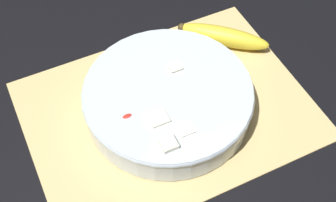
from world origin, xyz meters
TOP-DOWN VIEW (x-y plane):
  - ground_plane at (0.00, 0.00)m, footprint 6.00×6.00m
  - bamboo_mat_center at (-0.00, 0.00)m, footprint 0.49×0.37m
  - fruit_salad_bowl at (-0.00, -0.00)m, footprint 0.30×0.30m
  - whole_banana at (0.17, 0.10)m, footprint 0.16×0.15m

SIDE VIEW (x-z plane):
  - ground_plane at x=0.00m, z-range 0.00..0.00m
  - bamboo_mat_center at x=0.00m, z-range 0.00..0.01m
  - whole_banana at x=0.17m, z-range 0.01..0.04m
  - fruit_salad_bowl at x=0.00m, z-range 0.01..0.07m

